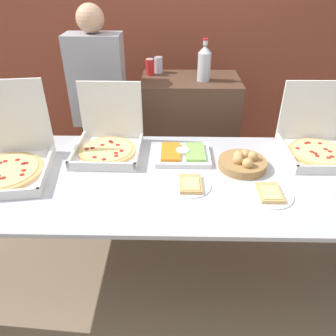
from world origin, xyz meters
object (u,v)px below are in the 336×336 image
Objects in this scene: pizza_box_near_left at (317,142)px; pizza_box_far_left at (5,158)px; pizza_box_far_right at (109,141)px; paper_plate_front_right at (190,185)px; soda_bottle at (204,63)px; soda_can_colored at (150,67)px; soda_can_silver at (158,65)px; veggie_tray at (183,154)px; person_guest_plaid at (101,114)px; paper_plate_front_left at (270,194)px; bread_basket at (243,162)px.

pizza_box_near_left is 1.90m from pizza_box_far_left.
paper_plate_front_right is at bearing -36.81° from pizza_box_far_right.
soda_bottle is 2.43× the size of soda_can_colored.
soda_bottle reaches higher than soda_can_silver.
soda_can_silver is at bearing 149.79° from soda_bottle.
pizza_box_far_left is 1.05m from veggie_tray.
pizza_box_near_left reaches higher than soda_can_silver.
person_guest_plaid reaches higher than soda_can_silver.
paper_plate_front_left is 1.48m from person_guest_plaid.
person_guest_plaid reaches higher than soda_can_colored.
pizza_box_far_left is at bearing -173.46° from pizza_box_near_left.
soda_bottle is at bearing 138.42° from pizza_box_near_left.
pizza_box_far_left is at bearing -155.40° from pizza_box_far_right.
pizza_box_near_left reaches higher than bread_basket.
person_guest_plaid reaches higher than veggie_tray.
pizza_box_far_right is 0.61m from pizza_box_far_left.
pizza_box_far_right is 0.48m from veggie_tray.
veggie_tray is at bearing 0.83° from pizza_box_far_left.
paper_plate_front_right is 0.32m from veggie_tray.
soda_bottle reaches higher than pizza_box_far_right.
person_guest_plaid reaches higher than paper_plate_front_left.
pizza_box_near_left is 1.31× the size of veggie_tray.
soda_bottle reaches higher than pizza_box_far_left.
soda_bottle is at bearing 103.81° from bread_basket.
veggie_tray is (-0.85, -0.07, -0.05)m from pizza_box_near_left.
soda_can_colored is at bearing 42.68° from pizza_box_far_left.
pizza_box_far_left is at bearing -177.72° from bread_basket.
pizza_box_far_right reaches higher than veggie_tray.
soda_can_colored is (-0.29, 1.12, 0.33)m from paper_plate_front_right.
pizza_box_near_left is 1.58m from person_guest_plaid.
paper_plate_front_right is (1.07, -0.15, -0.07)m from pizza_box_far_left.
soda_can_silver is 1.00× the size of soda_can_colored.
soda_bottle is 0.88m from person_guest_plaid.
bread_basket is 2.28× the size of soda_can_colored.
soda_can_silver and soda_can_colored have the same top height.
soda_can_colored is (0.22, 0.73, 0.27)m from pizza_box_far_right.
pizza_box_near_left reaches higher than veggie_tray.
paper_plate_front_right is (-0.41, 0.07, 0.00)m from paper_plate_front_left.
paper_plate_front_left is at bearing -131.72° from pizza_box_near_left.
pizza_box_near_left reaches higher than pizza_box_far_right.
paper_plate_front_left and paper_plate_front_right have the same top height.
paper_plate_front_right is at bearing -75.69° from soda_can_colored.
paper_plate_front_left is 0.87× the size of bread_basket.
paper_plate_front_right is 0.74× the size of soda_bottle.
soda_can_colored is at bearing 161.53° from soda_bottle.
soda_bottle is 0.44m from soda_can_colored.
soda_bottle is at bearing -30.21° from soda_can_silver.
paper_plate_front_right is at bearing 125.60° from person_guest_plaid.
pizza_box_far_left is at bearing -170.58° from veggie_tray.
paper_plate_front_left is 0.73× the size of veggie_tray.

